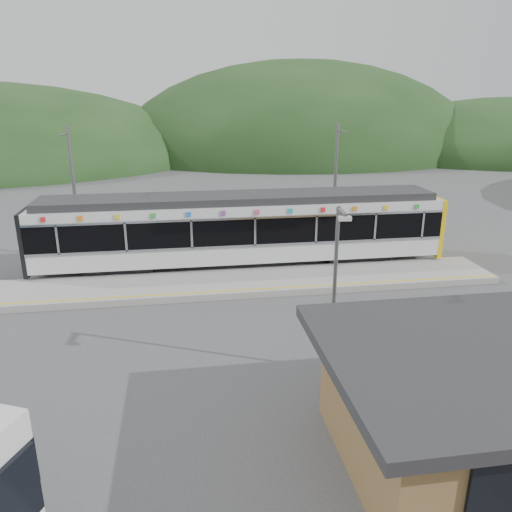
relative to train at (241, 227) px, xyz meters
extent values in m
plane|color=#4C4C4F|center=(-1.37, -6.00, -2.06)|extent=(120.00, 120.00, 0.00)
ellipsoid|color=#1E3D19|center=(14.63, 48.00, -2.06)|extent=(52.00, 39.00, 26.00)
ellipsoid|color=#1E3D19|center=(43.63, 42.00, -2.06)|extent=(44.00, 33.00, 16.00)
cube|color=#9E9E99|center=(-1.37, -2.70, -1.91)|extent=(26.00, 3.20, 0.30)
cube|color=yellow|center=(-1.37, -4.00, -1.76)|extent=(26.00, 0.10, 0.01)
cube|color=black|center=(-6.02, 0.00, -1.76)|extent=(3.20, 2.20, 0.56)
cube|color=black|center=(5.98, 0.00, -1.76)|extent=(3.20, 2.20, 0.56)
cube|color=silver|center=(-0.02, 0.00, -1.02)|extent=(20.00, 2.90, 0.92)
cube|color=black|center=(-0.02, 0.00, 0.16)|extent=(20.00, 2.96, 1.45)
cube|color=silver|center=(-0.02, -1.50, -0.51)|extent=(20.00, 0.05, 0.10)
cube|color=silver|center=(-0.02, -1.50, 0.84)|extent=(20.00, 0.05, 0.10)
cube|color=silver|center=(-0.02, 0.00, 1.11)|extent=(20.00, 2.90, 0.45)
cube|color=#2D2D30|center=(-0.02, 0.00, 1.52)|extent=(19.40, 2.50, 0.36)
cube|color=yellow|center=(10.10, 0.00, -0.16)|extent=(0.24, 2.92, 3.00)
cube|color=black|center=(-10.12, 0.00, -0.16)|extent=(0.20, 2.92, 3.00)
cube|color=silver|center=(-8.52, -1.50, 0.16)|extent=(0.10, 0.05, 1.35)
cube|color=silver|center=(-5.52, -1.50, 0.16)|extent=(0.10, 0.05, 1.35)
cube|color=silver|center=(-2.52, -1.50, 0.16)|extent=(0.10, 0.05, 1.35)
cube|color=silver|center=(0.48, -1.50, 0.16)|extent=(0.10, 0.05, 1.35)
cube|color=silver|center=(3.48, -1.50, 0.16)|extent=(0.10, 0.05, 1.35)
cube|color=silver|center=(6.48, -1.50, 0.16)|extent=(0.10, 0.05, 1.35)
cube|color=silver|center=(8.98, -1.50, 0.16)|extent=(0.10, 0.05, 1.35)
cube|color=red|center=(-9.02, -1.49, 1.12)|extent=(0.22, 0.04, 0.22)
cube|color=orange|center=(-7.42, -1.49, 1.12)|extent=(0.22, 0.04, 0.22)
cube|color=yellow|center=(-5.82, -1.49, 1.12)|extent=(0.22, 0.04, 0.22)
cube|color=green|center=(-4.22, -1.49, 1.12)|extent=(0.22, 0.04, 0.22)
cube|color=blue|center=(-2.62, -1.49, 1.12)|extent=(0.22, 0.04, 0.22)
cube|color=purple|center=(-1.02, -1.49, 1.12)|extent=(0.22, 0.04, 0.22)
cube|color=#E54C8C|center=(0.58, -1.49, 1.12)|extent=(0.22, 0.04, 0.22)
cube|color=#19A5A5|center=(2.18, -1.49, 1.12)|extent=(0.22, 0.04, 0.22)
cube|color=red|center=(3.78, -1.49, 1.12)|extent=(0.22, 0.04, 0.22)
cube|color=orange|center=(5.38, -1.49, 1.12)|extent=(0.22, 0.04, 0.22)
cube|color=yellow|center=(6.98, -1.49, 1.12)|extent=(0.22, 0.04, 0.22)
cube|color=green|center=(8.58, -1.49, 1.12)|extent=(0.22, 0.04, 0.22)
cylinder|color=slate|center=(-8.37, 2.60, 1.44)|extent=(0.18, 0.18, 7.00)
cube|color=slate|center=(-8.37, 1.80, 4.54)|extent=(0.08, 1.80, 0.08)
cylinder|color=slate|center=(5.63, 2.60, 1.44)|extent=(0.18, 0.18, 7.00)
cube|color=slate|center=(5.63, 1.80, 4.54)|extent=(0.08, 1.80, 0.08)
cube|color=olive|center=(4.63, -15.00, -0.71)|extent=(8.00, 5.00, 2.70)
cube|color=black|center=(2.63, -17.55, -0.96)|extent=(1.40, 0.08, 2.20)
cylinder|color=slate|center=(1.57, -10.46, 0.63)|extent=(0.12, 0.12, 5.39)
cube|color=slate|center=(1.57, -10.86, 3.23)|extent=(0.20, 0.90, 0.12)
cube|color=silver|center=(1.57, -11.26, 3.16)|extent=(0.36, 0.21, 0.12)
camera|label=1|loc=(-2.98, -24.11, 6.46)|focal=35.00mm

